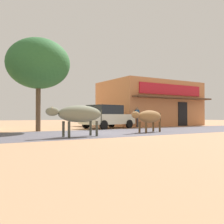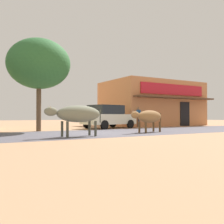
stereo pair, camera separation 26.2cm
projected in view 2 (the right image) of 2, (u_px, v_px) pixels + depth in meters
name	position (u px, v px, depth m)	size (l,w,h in m)	color
ground	(96.00, 133.00, 13.24)	(80.00, 80.00, 0.00)	tan
asphalt_road	(96.00, 133.00, 13.24)	(72.00, 5.64, 0.00)	#535059
storefront_right_club	(152.00, 104.00, 24.36)	(8.68, 6.58, 4.00)	#CC804E
roadside_tree	(39.00, 64.00, 14.92)	(3.63, 3.63, 5.36)	brown
parked_hatchback_car	(108.00, 116.00, 18.19)	(4.16, 2.66, 1.64)	beige
cow_near_brown	(78.00, 114.00, 11.01)	(2.66, 0.91, 1.34)	slate
cow_far_dark	(149.00, 117.00, 13.79)	(2.48, 1.06, 1.19)	olive
pedestrian_by_shop	(138.00, 115.00, 20.07)	(0.44, 0.61, 1.57)	#3F3F47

